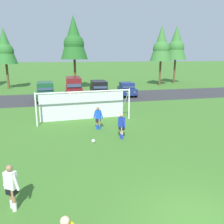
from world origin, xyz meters
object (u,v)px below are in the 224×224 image
(player_striker_near, at_px, (11,187))
(player_winger_left, at_px, (98,118))
(soccer_ball, at_px, (93,141))
(soccer_goal, at_px, (83,104))
(player_defender_far, at_px, (91,107))
(parked_car_slot_center_left, at_px, (99,89))
(parked_car_slot_left, at_px, (74,87))
(parked_car_slot_center, at_px, (127,89))
(parked_car_slot_far_left, at_px, (45,91))
(player_midfield_center, at_px, (122,126))

(player_striker_near, relative_size, player_winger_left, 1.00)
(soccer_ball, xyz_separation_m, soccer_goal, (0.08, 5.31, 1.18))
(player_defender_far, bearing_deg, soccer_goal, -123.09)
(parked_car_slot_center_left, bearing_deg, parked_car_slot_left, 151.90)
(player_winger_left, height_order, parked_car_slot_center_left, parked_car_slot_center_left)
(player_defender_far, bearing_deg, parked_car_slot_center, 56.48)
(soccer_ball, height_order, parked_car_slot_far_left, parked_car_slot_far_left)
(player_midfield_center, height_order, parked_car_slot_left, parked_car_slot_left)
(parked_car_slot_left, bearing_deg, soccer_goal, -90.45)
(player_striker_near, relative_size, player_midfield_center, 1.00)
(soccer_ball, distance_m, parked_car_slot_center_left, 15.09)
(parked_car_slot_far_left, distance_m, parked_car_slot_left, 3.75)
(soccer_goal, distance_m, player_winger_left, 2.93)
(parked_car_slot_center, bearing_deg, parked_car_slot_left, 177.13)
(parked_car_slot_center, bearing_deg, parked_car_slot_center_left, -162.85)
(player_striker_near, height_order, player_winger_left, same)
(player_winger_left, height_order, parked_car_slot_far_left, parked_car_slot_far_left)
(player_defender_far, bearing_deg, soccer_ball, -97.22)
(player_defender_far, relative_size, player_winger_left, 1.00)
(player_midfield_center, bearing_deg, parked_car_slot_left, 96.02)
(parked_car_slot_center_left, bearing_deg, parked_car_slot_center, 17.15)
(soccer_ball, distance_m, player_winger_left, 2.71)
(soccer_ball, bearing_deg, player_midfield_center, 8.88)
(soccer_ball, height_order, player_winger_left, player_winger_left)
(soccer_goal, relative_size, parked_car_slot_center_left, 1.60)
(soccer_goal, bearing_deg, soccer_ball, -90.83)
(soccer_ball, bearing_deg, player_striker_near, -123.66)
(player_striker_near, bearing_deg, soccer_goal, 70.93)
(soccer_ball, relative_size, parked_car_slot_center, 0.05)
(parked_car_slot_left, relative_size, parked_car_slot_center, 1.13)
(parked_car_slot_center_left, bearing_deg, player_midfield_center, -95.03)
(player_defender_far, xyz_separation_m, parked_car_slot_left, (-0.65, 9.87, 0.52))
(soccer_ball, relative_size, player_striker_near, 0.13)
(parked_car_slot_left, xyz_separation_m, parked_car_slot_center, (6.96, -0.35, -0.47))
(player_striker_near, height_order, player_midfield_center, same)
(player_winger_left, distance_m, parked_car_slot_center, 14.89)
(player_midfield_center, distance_m, parked_car_slot_far_left, 15.38)
(parked_car_slot_left, bearing_deg, player_striker_near, -99.94)
(player_midfield_center, bearing_deg, soccer_goal, 109.48)
(parked_car_slot_far_left, bearing_deg, soccer_goal, -70.61)
(soccer_ball, xyz_separation_m, parked_car_slot_left, (0.16, 16.31, 1.23))
(soccer_ball, xyz_separation_m, parked_car_slot_center_left, (3.13, 14.73, 1.00))
(player_midfield_center, bearing_deg, player_winger_left, 116.22)
(soccer_ball, distance_m, player_defender_far, 6.54)
(soccer_goal, bearing_deg, parked_car_slot_far_left, 109.39)
(player_striker_near, height_order, parked_car_slot_far_left, parked_car_slot_far_left)
(soccer_ball, xyz_separation_m, parked_car_slot_far_left, (-3.26, 14.79, 1.00))
(soccer_goal, height_order, parked_car_slot_center, soccer_goal)
(soccer_goal, bearing_deg, parked_car_slot_left, 89.55)
(parked_car_slot_left, height_order, parked_car_slot_center, parked_car_slot_left)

